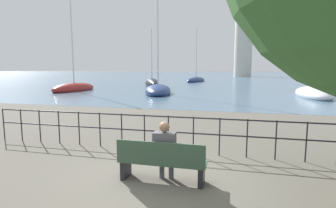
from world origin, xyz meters
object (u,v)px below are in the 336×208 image
Objects in this scene: sailboat_1 at (196,80)px; sailboat_0 at (74,88)px; seated_person_left at (165,149)px; sailboat_3 at (152,83)px; park_bench at (161,162)px; sailboat_4 at (313,93)px; sailboat_5 at (158,91)px; harbor_lighthouse at (244,40)px.

sailboat_0 is at bearing -100.58° from sailboat_1.
sailboat_3 reaches higher than seated_person_left.
seated_person_left is (0.05, 0.07, 0.27)m from park_bench.
sailboat_5 is at bearing 179.90° from sailboat_4.
sailboat_1 is at bearing 75.93° from sailboat_5.
seated_person_left is at bearing -47.42° from sailboat_0.
sailboat_1 is 44.73m from harbor_lighthouse.
park_bench is at bearing -92.78° from harbor_lighthouse.
seated_person_left is at bearing -92.74° from harbor_lighthouse.
sailboat_0 is 27.27m from sailboat_1.
seated_person_left is 25.69m from sailboat_0.
harbor_lighthouse is at bearing 87.59° from sailboat_1.
seated_person_left is 20.43m from sailboat_5.
sailboat_0 is at bearing 177.65° from sailboat_4.
park_bench is 1.44× the size of seated_person_left.
sailboat_0 is at bearing 127.42° from park_bench.
sailboat_0 reaches higher than sailboat_1.
park_bench is 25.72m from sailboat_0.
sailboat_4 is at bearing 3.63° from sailboat_0.
park_bench is 0.18× the size of sailboat_5.
seated_person_left is 46.09m from sailboat_1.
sailboat_1 reaches higher than seated_person_left.
sailboat_0 is (-15.63, 20.42, -0.11)m from park_bench.
sailboat_4 is (23.75, -0.55, -0.02)m from sailboat_0.
sailboat_4 is at bearing -56.61° from sailboat_3.
sailboat_0 is (-15.68, 20.35, -0.38)m from seated_person_left.
sailboat_5 is (4.51, -12.27, -0.03)m from sailboat_3.
harbor_lighthouse is (14.54, 55.89, 11.77)m from sailboat_3.
harbor_lighthouse is (-3.86, 67.93, 11.81)m from sailboat_4.
sailboat_3 is at bearing 70.02° from sailboat_0.
park_bench is 46.16m from sailboat_1.
sailboat_1 is at bearing 97.04° from park_bench.
sailboat_0 is at bearing 127.62° from seated_person_left.
sailboat_4 is (8.12, 19.87, -0.13)m from park_bench.
sailboat_1 is at bearing 48.17° from sailboat_3.
sailboat_5 is at bearing 106.57° from seated_person_left.
park_bench is 0.16× the size of sailboat_0.
sailboat_4 is (8.07, 19.80, -0.41)m from seated_person_left.
sailboat_5 is at bearing 0.48° from sailboat_0.
sailboat_3 is 0.33× the size of harbor_lighthouse.
park_bench is at bearing -47.62° from sailboat_0.
sailboat_4 is 0.40× the size of harbor_lighthouse.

